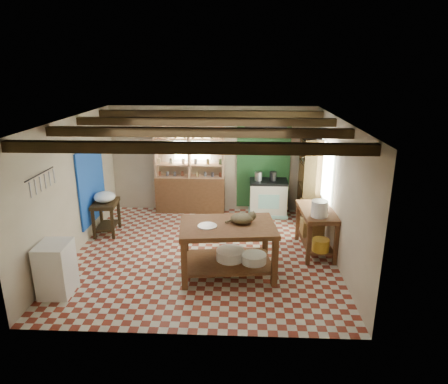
{
  "coord_description": "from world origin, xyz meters",
  "views": [
    {
      "loc": [
        0.72,
        -7.09,
        3.54
      ],
      "look_at": [
        0.38,
        0.3,
        1.16
      ],
      "focal_mm": 32.0,
      "sensor_mm": 36.0,
      "label": 1
    }
  ],
  "objects_px": {
    "white_cabinet": "(56,269)",
    "right_counter": "(316,231)",
    "stove": "(268,198)",
    "work_table": "(228,249)",
    "cat": "(242,218)",
    "prep_table": "(107,218)"
  },
  "relations": [
    {
      "from": "white_cabinet",
      "to": "right_counter",
      "type": "height_order",
      "value": "right_counter"
    },
    {
      "from": "stove",
      "to": "white_cabinet",
      "type": "distance_m",
      "value": 5.15
    },
    {
      "from": "work_table",
      "to": "stove",
      "type": "bearing_deg",
      "value": 66.82
    },
    {
      "from": "work_table",
      "to": "prep_table",
      "type": "distance_m",
      "value": 3.15
    },
    {
      "from": "white_cabinet",
      "to": "right_counter",
      "type": "relative_size",
      "value": 0.7
    },
    {
      "from": "white_cabinet",
      "to": "cat",
      "type": "height_order",
      "value": "cat"
    },
    {
      "from": "prep_table",
      "to": "stove",
      "type": "bearing_deg",
      "value": 15.15
    },
    {
      "from": "stove",
      "to": "right_counter",
      "type": "xyz_separation_m",
      "value": [
        0.81,
        -1.99,
        -0.0
      ]
    },
    {
      "from": "work_table",
      "to": "cat",
      "type": "xyz_separation_m",
      "value": [
        0.24,
        0.08,
        0.55
      ]
    },
    {
      "from": "white_cabinet",
      "to": "prep_table",
      "type": "bearing_deg",
      "value": 87.44
    },
    {
      "from": "cat",
      "to": "work_table",
      "type": "bearing_deg",
      "value": -178.69
    },
    {
      "from": "work_table",
      "to": "white_cabinet",
      "type": "distance_m",
      "value": 2.82
    },
    {
      "from": "work_table",
      "to": "prep_table",
      "type": "xyz_separation_m",
      "value": [
        -2.69,
        1.63,
        -0.1
      ]
    },
    {
      "from": "white_cabinet",
      "to": "right_counter",
      "type": "distance_m",
      "value": 4.72
    },
    {
      "from": "stove",
      "to": "cat",
      "type": "xyz_separation_m",
      "value": [
        -0.64,
        -2.85,
        0.57
      ]
    },
    {
      "from": "cat",
      "to": "prep_table",
      "type": "bearing_deg",
      "value": 135.64
    },
    {
      "from": "stove",
      "to": "right_counter",
      "type": "relative_size",
      "value": 0.73
    },
    {
      "from": "work_table",
      "to": "white_cabinet",
      "type": "relative_size",
      "value": 1.88
    },
    {
      "from": "prep_table",
      "to": "right_counter",
      "type": "distance_m",
      "value": 4.44
    },
    {
      "from": "work_table",
      "to": "right_counter",
      "type": "height_order",
      "value": "work_table"
    },
    {
      "from": "prep_table",
      "to": "white_cabinet",
      "type": "distance_m",
      "value": 2.4
    },
    {
      "from": "stove",
      "to": "right_counter",
      "type": "bearing_deg",
      "value": -67.4
    }
  ]
}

